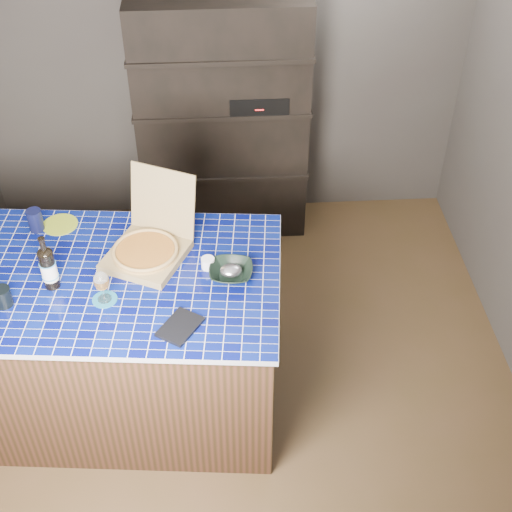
{
  "coord_description": "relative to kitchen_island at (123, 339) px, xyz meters",
  "views": [
    {
      "loc": [
        -0.04,
        -2.92,
        3.48
      ],
      "look_at": [
        0.14,
        0.0,
        0.96
      ],
      "focal_mm": 50.0,
      "sensor_mm": 36.0,
      "label": 1
    }
  ],
  "objects": [
    {
      "name": "bowl",
      "position": [
        0.62,
        -0.04,
        0.51
      ],
      "size": [
        0.25,
        0.25,
        0.06
      ],
      "primitive_type": "imported",
      "rotation": [
        0.0,
        0.0,
        -0.12
      ],
      "color": "black",
      "rests_on": "kitchen_island"
    },
    {
      "name": "teal_trivet",
      "position": [
        -0.02,
        -0.18,
        0.49
      ],
      "size": [
        0.13,
        0.13,
        0.01
      ],
      "primitive_type": "cylinder",
      "color": "#1A6C8C",
      "rests_on": "kitchen_island"
    },
    {
      "name": "room",
      "position": [
        0.62,
        0.12,
        0.77
      ],
      "size": [
        3.5,
        3.5,
        3.5
      ],
      "color": "#513923",
      "rests_on": "ground"
    },
    {
      "name": "dvd_case",
      "position": [
        0.36,
        -0.4,
        0.49
      ],
      "size": [
        0.25,
        0.26,
        0.02
      ],
      "primitive_type": "cube",
      "rotation": [
        0.0,
        0.0,
        -0.58
      ],
      "color": "black",
      "rests_on": "kitchen_island"
    },
    {
      "name": "white_jar",
      "position": [
        0.51,
        0.04,
        0.51
      ],
      "size": [
        0.07,
        0.07,
        0.06
      ],
      "primitive_type": "cylinder",
      "color": "white",
      "rests_on": "kitchen_island"
    },
    {
      "name": "green_trivet",
      "position": [
        -0.33,
        0.45,
        0.49
      ],
      "size": [
        0.2,
        0.2,
        0.01
      ],
      "primitive_type": "cylinder",
      "color": "#97AD25",
      "rests_on": "kitchen_island"
    },
    {
      "name": "kitchen_island",
      "position": [
        0.0,
        0.0,
        0.0
      ],
      "size": [
        1.86,
        1.28,
        0.97
      ],
      "rotation": [
        0.0,
        0.0,
        -0.1
      ],
      "color": "#4F2C1F",
      "rests_on": "floor"
    },
    {
      "name": "wine_glass",
      "position": [
        -0.02,
        -0.18,
        0.61
      ],
      "size": [
        0.08,
        0.08,
        0.18
      ],
      "color": "white",
      "rests_on": "teal_trivet"
    },
    {
      "name": "navy_cup",
      "position": [
        -0.46,
        0.42,
        0.55
      ],
      "size": [
        0.08,
        0.08,
        0.13
      ],
      "primitive_type": "cylinder",
      "color": "black",
      "rests_on": "kitchen_island"
    },
    {
      "name": "pizza_box",
      "position": [
        0.18,
        0.15,
        0.54
      ],
      "size": [
        0.55,
        0.59,
        0.42
      ],
      "rotation": [
        0.0,
        0.0,
        -0.44
      ],
      "color": "#957C4C",
      "rests_on": "kitchen_island"
    },
    {
      "name": "mead_bottle",
      "position": [
        -0.3,
        -0.05,
        0.61
      ],
      "size": [
        0.09,
        0.09,
        0.32
      ],
      "color": "black",
      "rests_on": "kitchen_island"
    },
    {
      "name": "shelving_unit",
      "position": [
        0.63,
        1.65,
        0.42
      ],
      "size": [
        1.2,
        0.41,
        1.8
      ],
      "color": "black",
      "rests_on": "floor"
    },
    {
      "name": "foil_contents",
      "position": [
        0.62,
        -0.04,
        0.52
      ],
      "size": [
        0.12,
        0.1,
        0.06
      ],
      "primitive_type": "ellipsoid",
      "color": "#B0B0BC",
      "rests_on": "bowl"
    },
    {
      "name": "tumbler",
      "position": [
        -0.52,
        -0.18,
        0.53
      ],
      "size": [
        0.09,
        0.09,
        0.1
      ],
      "primitive_type": "cylinder",
      "color": "black",
      "rests_on": "kitchen_island"
    }
  ]
}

